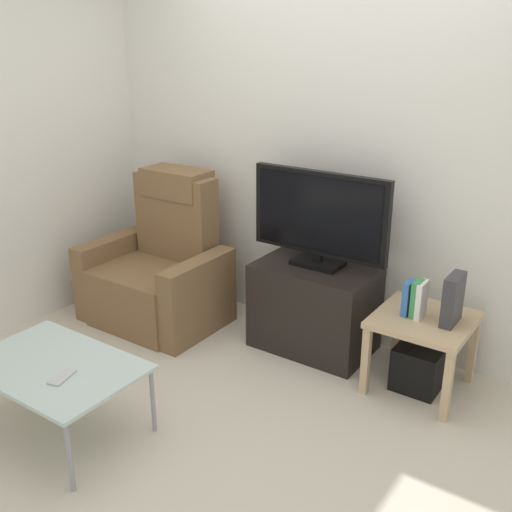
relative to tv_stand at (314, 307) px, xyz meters
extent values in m
plane|color=beige|center=(-0.04, -0.82, -0.29)|extent=(6.40, 6.40, 0.00)
cube|color=silver|center=(-0.04, 0.31, 1.01)|extent=(6.40, 0.06, 2.60)
cube|color=silver|center=(-1.92, -0.82, 1.01)|extent=(0.06, 4.48, 2.60)
cube|color=black|center=(0.00, 0.00, 0.00)|extent=(0.77, 0.50, 0.59)
cube|color=black|center=(0.00, -0.24, 0.12)|extent=(0.70, 0.02, 0.02)
cube|color=black|center=(0.00, -0.19, 0.15)|extent=(0.34, 0.11, 0.04)
cube|color=black|center=(0.00, 0.02, 0.31)|extent=(0.32, 0.20, 0.03)
cube|color=black|center=(0.00, 0.02, 0.35)|extent=(0.06, 0.04, 0.05)
cube|color=black|center=(0.00, 0.02, 0.64)|extent=(0.93, 0.05, 0.54)
cube|color=black|center=(0.00, 0.00, 0.64)|extent=(0.86, 0.01, 0.48)
cube|color=brown|center=(-1.16, -0.31, -0.08)|extent=(0.70, 0.72, 0.42)
cube|color=brown|center=(-1.16, -0.04, 0.44)|extent=(0.64, 0.20, 0.62)
cube|color=brown|center=(-1.16, -0.02, 0.69)|extent=(0.50, 0.26, 0.20)
cube|color=brown|center=(-1.58, -0.31, -0.01)|extent=(0.14, 0.68, 0.56)
cube|color=brown|center=(-0.74, -0.31, -0.01)|extent=(0.14, 0.68, 0.56)
cube|color=tan|center=(0.76, -0.08, 0.15)|extent=(0.54, 0.54, 0.04)
cube|color=tan|center=(0.52, -0.32, -0.08)|extent=(0.04, 0.04, 0.43)
cube|color=tan|center=(1.00, -0.32, -0.08)|extent=(0.04, 0.04, 0.43)
cube|color=tan|center=(0.52, 0.16, -0.08)|extent=(0.04, 0.04, 0.43)
cube|color=tan|center=(1.00, 0.16, -0.08)|extent=(0.04, 0.04, 0.43)
cube|color=black|center=(0.76, -0.08, -0.16)|extent=(0.27, 0.27, 0.27)
cube|color=#3366B2|center=(0.66, -0.10, 0.27)|extent=(0.04, 0.11, 0.20)
cube|color=#388C4C|center=(0.71, -0.10, 0.28)|extent=(0.05, 0.11, 0.22)
cube|color=white|center=(0.74, -0.10, 0.28)|extent=(0.03, 0.12, 0.22)
cube|color=#333338|center=(0.90, -0.07, 0.32)|extent=(0.07, 0.20, 0.29)
cube|color=#B2C6C1|center=(-0.66, -1.55, 0.09)|extent=(0.90, 0.60, 0.02)
cylinder|color=gray|center=(-0.24, -1.82, -0.11)|extent=(0.02, 0.02, 0.38)
cylinder|color=gray|center=(-1.08, -1.28, -0.11)|extent=(0.02, 0.02, 0.38)
cylinder|color=gray|center=(-0.24, -1.28, -0.11)|extent=(0.02, 0.02, 0.38)
cube|color=#B7B7BC|center=(-0.52, -1.61, 0.11)|extent=(0.11, 0.16, 0.01)
camera|label=1|loc=(1.71, -3.15, 1.70)|focal=41.68mm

